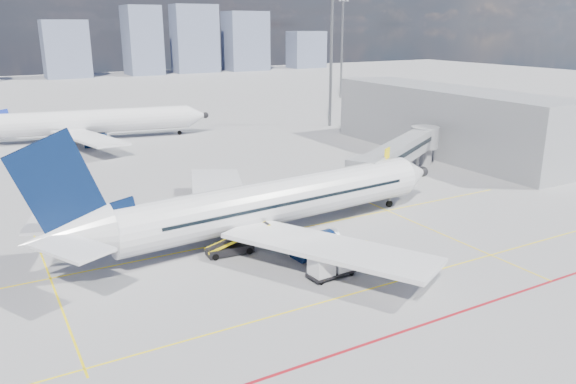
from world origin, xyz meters
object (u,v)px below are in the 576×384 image
second_aircraft (86,122)px  ramp_worker (366,250)px  belt_loader (231,247)px  baggage_tug (343,260)px  main_aircraft (263,205)px  cargo_dolly (331,263)px

second_aircraft → ramp_worker: size_ratio=22.86×
second_aircraft → belt_loader: bearing=-78.8°
baggage_tug → main_aircraft: bearing=111.4°
second_aircraft → ramp_worker: second_aircraft is taller
main_aircraft → cargo_dolly: main_aircraft is taller
baggage_tug → cargo_dolly: cargo_dolly is taller
second_aircraft → belt_loader: second_aircraft is taller
belt_loader → ramp_worker: 11.65m
belt_loader → ramp_worker: (9.36, -6.93, 0.29)m
second_aircraft → ramp_worker: bearing=-70.8°
baggage_tug → belt_loader: size_ratio=0.43×
baggage_tug → ramp_worker: (2.70, 0.52, 0.11)m
main_aircraft → ramp_worker: (5.08, -9.11, -2.31)m
cargo_dolly → belt_loader: (-4.98, 8.15, -0.54)m
baggage_tug → cargo_dolly: size_ratio=0.65×
second_aircraft → baggage_tug: second_aircraft is taller
second_aircraft → cargo_dolly: 66.65m
main_aircraft → ramp_worker: size_ratio=23.57×
main_aircraft → baggage_tug: main_aircraft is taller
ramp_worker → cargo_dolly: bearing=143.9°
second_aircraft → belt_loader: (0.99, -58.20, -2.60)m
ramp_worker → main_aircraft: bearing=67.4°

